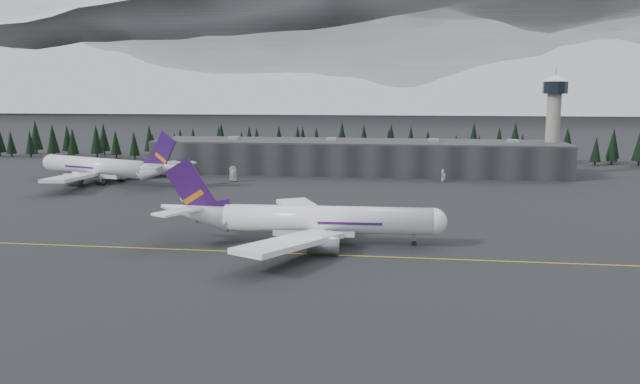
# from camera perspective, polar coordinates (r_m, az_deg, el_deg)

# --- Properties ---
(ground) EXTENTS (1400.00, 1400.00, 0.00)m
(ground) POSITION_cam_1_polar(r_m,az_deg,el_deg) (126.96, -1.25, -5.46)
(ground) COLOR black
(ground) RESTS_ON ground
(taxiline) EXTENTS (400.00, 0.40, 0.02)m
(taxiline) POSITION_cam_1_polar(r_m,az_deg,el_deg) (125.05, -1.39, -5.69)
(taxiline) COLOR gold
(taxiline) RESTS_ON ground
(terminal) EXTENTS (160.00, 30.00, 12.60)m
(terminal) POSITION_cam_1_polar(r_m,az_deg,el_deg) (248.34, 3.34, 3.26)
(terminal) COLOR black
(terminal) RESTS_ON ground
(control_tower) EXTENTS (10.00, 10.00, 37.70)m
(control_tower) POSITION_cam_1_polar(r_m,az_deg,el_deg) (255.43, 20.57, 6.71)
(control_tower) COLOR gray
(control_tower) RESTS_ON ground
(treeline) EXTENTS (360.00, 20.00, 15.00)m
(treeline) POSITION_cam_1_polar(r_m,az_deg,el_deg) (284.96, 3.94, 4.27)
(treeline) COLOR black
(treeline) RESTS_ON ground
(mountain_ridge) EXTENTS (4400.00, 900.00, 420.00)m
(mountain_ridge) POSITION_cam_1_polar(r_m,az_deg,el_deg) (1121.83, 6.97, 7.57)
(mountain_ridge) COLOR white
(mountain_ridge) RESTS_ON ground
(jet_main) EXTENTS (61.85, 57.05, 18.18)m
(jet_main) POSITION_cam_1_polar(r_m,az_deg,el_deg) (132.78, -1.61, -2.53)
(jet_main) COLOR white
(jet_main) RESTS_ON ground
(jet_parked) EXTENTS (63.77, 56.93, 19.44)m
(jet_parked) POSITION_cam_1_polar(r_m,az_deg,el_deg) (230.76, -18.85, 2.11)
(jet_parked) COLOR silver
(jet_parked) RESTS_ON ground
(gse_vehicle_a) EXTENTS (3.50, 5.93, 1.55)m
(gse_vehicle_a) POSITION_cam_1_polar(r_m,az_deg,el_deg) (225.28, -7.91, 1.15)
(gse_vehicle_a) COLOR silver
(gse_vehicle_a) RESTS_ON ground
(gse_vehicle_b) EXTENTS (4.64, 2.11, 1.54)m
(gse_vehicle_b) POSITION_cam_1_polar(r_m,az_deg,el_deg) (227.33, 11.22, 1.14)
(gse_vehicle_b) COLOR silver
(gse_vehicle_b) RESTS_ON ground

